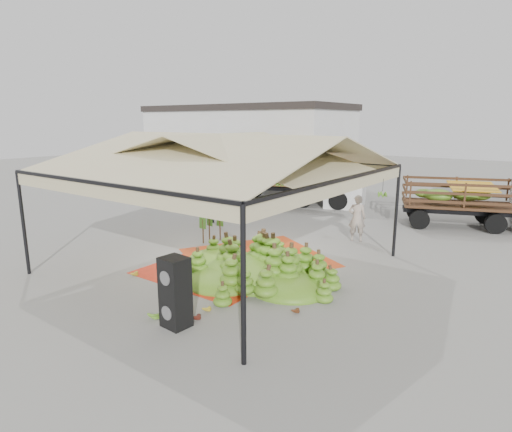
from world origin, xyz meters
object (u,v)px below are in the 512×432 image
Objects in this scene: banana_heap at (253,258)px; truck_left at (303,176)px; vendor at (357,218)px; speaker_stack at (175,292)px; truck_right at (486,198)px.

banana_heap is 11.48m from truck_left.
vendor reaches higher than banana_heap.
banana_heap is 5.36m from vendor.
banana_heap is at bearing -84.18° from truck_left.
vendor is at bearing -61.66° from truck_left.
truck_right is at bearing 78.39° from speaker_stack.
vendor reaches higher than speaker_stack.
banana_heap is at bearing -133.72° from truck_right.
truck_left is (-5.39, 5.21, 0.63)m from vendor.
speaker_stack is at bearing 63.99° from vendor.
vendor is (0.35, 8.69, 0.09)m from speaker_stack.
vendor is 6.08m from truck_right.
truck_left is at bearing 113.46° from banana_heap.
speaker_stack is 14.80m from truck_left.
speaker_stack is 14.22m from truck_right.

